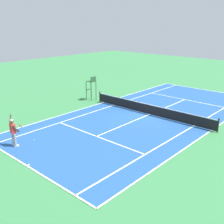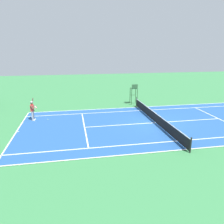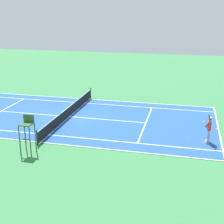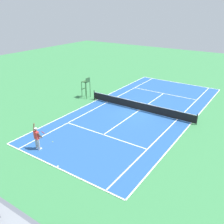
{
  "view_description": "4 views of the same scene",
  "coord_description": "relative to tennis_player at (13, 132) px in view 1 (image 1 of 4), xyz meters",
  "views": [
    {
      "loc": [
        -12.51,
        18.72,
        7.57
      ],
      "look_at": [
        0.85,
        3.85,
        1.0
      ],
      "focal_mm": 43.83,
      "sensor_mm": 36.0,
      "label": 1
    },
    {
      "loc": [
        -17.45,
        7.31,
        6.47
      ],
      "look_at": [
        0.85,
        3.85,
        1.0
      ],
      "focal_mm": 34.64,
      "sensor_mm": 36.0,
      "label": 2
    },
    {
      "loc": [
        23.7,
        9.35,
        8.7
      ],
      "look_at": [
        0.85,
        3.85,
        1.0
      ],
      "focal_mm": 51.29,
      "sensor_mm": 36.0,
      "label": 3
    },
    {
      "loc": [
        -10.81,
        21.15,
        10.11
      ],
      "look_at": [
        0.85,
        3.85,
        1.0
      ],
      "focal_mm": 39.3,
      "sensor_mm": 36.0,
      "label": 4
    }
  ],
  "objects": [
    {
      "name": "court",
      "position": [
        -2.83,
        -10.99,
        -0.98
      ],
      "size": [
        11.08,
        23.88,
        0.03
      ],
      "color": "#235193",
      "rests_on": "ground"
    },
    {
      "name": "tennis_ball",
      "position": [
        -0.14,
        -1.33,
        -0.96
      ],
      "size": [
        0.07,
        0.07,
        0.07
      ],
      "primitive_type": "sphere",
      "color": "#D1E533",
      "rests_on": "ground"
    },
    {
      "name": "ground_plane",
      "position": [
        -2.83,
        -10.99,
        -0.99
      ],
      "size": [
        80.0,
        80.0,
        0.0
      ],
      "primitive_type": "plane",
      "color": "#387F47"
    },
    {
      "name": "tennis_player",
      "position": [
        0.0,
        0.0,
        0.0
      ],
      "size": [
        0.79,
        0.62,
        2.08
      ],
      "color": "#9E9EA3",
      "rests_on": "ground"
    },
    {
      "name": "umpire_chair",
      "position": [
        4.27,
        -10.99,
        0.56
      ],
      "size": [
        0.77,
        0.77,
        2.44
      ],
      "color": "#2D562D",
      "rests_on": "ground"
    },
    {
      "name": "net",
      "position": [
        -2.83,
        -10.99,
        -0.47
      ],
      "size": [
        11.98,
        0.1,
        1.07
      ],
      "color": "black",
      "rests_on": "ground"
    }
  ]
}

